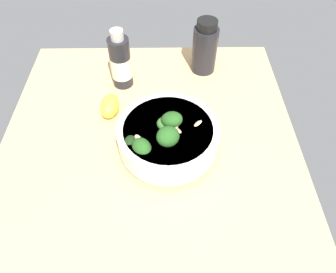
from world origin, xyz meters
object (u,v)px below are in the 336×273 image
bottle_tall (205,48)px  bottle_short (121,63)px  lemon_wedge (110,106)px  bowl_of_broccoli (167,136)px

bottle_tall → bottle_short: 20.97cm
lemon_wedge → bottle_short: (2.05, 10.23, 4.12)cm
lemon_wedge → bottle_short: bearing=78.6°
bowl_of_broccoli → bottle_short: bottle_short is taller
bowl_of_broccoli → bottle_short: bearing=117.2°
lemon_wedge → bottle_tall: size_ratio=0.48×
bowl_of_broccoli → lemon_wedge: bearing=140.1°
bowl_of_broccoli → bottle_tall: size_ratio=1.46×
bowl_of_broccoli → bottle_tall: 28.13cm
bowl_of_broccoli → lemon_wedge: 16.77cm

